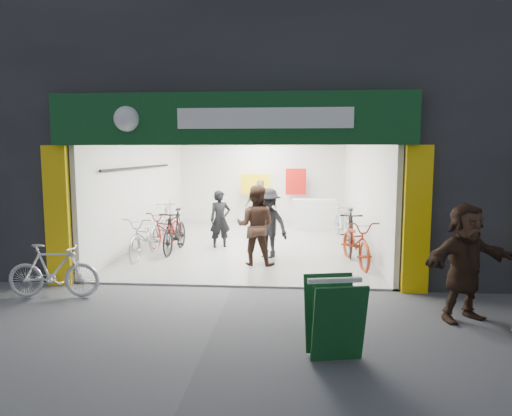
# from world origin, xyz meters

# --- Properties ---
(ground) EXTENTS (60.00, 60.00, 0.00)m
(ground) POSITION_xyz_m (0.00, 0.00, 0.00)
(ground) COLOR #56565B
(ground) RESTS_ON ground
(building) EXTENTS (17.00, 10.27, 8.00)m
(building) POSITION_xyz_m (0.91, 4.99, 4.31)
(building) COLOR #232326
(building) RESTS_ON ground
(bike_left_front) EXTENTS (0.74, 1.94, 1.01)m
(bike_left_front) POSITION_xyz_m (-2.35, 2.21, 0.50)
(bike_left_front) COLOR #A8A9AD
(bike_left_front) RESTS_ON ground
(bike_left_midfront) EXTENTS (0.59, 1.84, 1.09)m
(bike_left_midfront) POSITION_xyz_m (-1.80, 2.79, 0.55)
(bike_left_midfront) COLOR black
(bike_left_midfront) RESTS_ON ground
(bike_left_midback) EXTENTS (0.96, 1.89, 0.95)m
(bike_left_midback) POSITION_xyz_m (-2.26, 3.65, 0.47)
(bike_left_midback) COLOR #970E0D
(bike_left_midback) RESTS_ON ground
(bike_left_back) EXTENTS (0.74, 1.92, 1.13)m
(bike_left_back) POSITION_xyz_m (-2.50, 4.79, 0.56)
(bike_left_back) COLOR #AFAFB4
(bike_left_back) RESTS_ON ground
(bike_right_front) EXTENTS (0.72, 1.88, 1.10)m
(bike_right_front) POSITION_xyz_m (2.50, 2.92, 0.55)
(bike_right_front) COLOR black
(bike_right_front) RESTS_ON ground
(bike_right_mid) EXTENTS (0.97, 2.05, 1.03)m
(bike_right_mid) POSITION_xyz_m (2.50, 1.91, 0.52)
(bike_right_mid) COLOR maroon
(bike_right_mid) RESTS_ON ground
(bike_right_back) EXTENTS (0.70, 1.81, 1.06)m
(bike_right_back) POSITION_xyz_m (2.50, 4.85, 0.53)
(bike_right_back) COLOR #A9A9AD
(bike_right_back) RESTS_ON ground
(parked_bike) EXTENTS (1.59, 0.57, 0.93)m
(parked_bike) POSITION_xyz_m (-2.96, -0.83, 0.47)
(parked_bike) COLOR silver
(parked_bike) RESTS_ON ground
(customer_a) EXTENTS (0.65, 0.57, 1.51)m
(customer_a) POSITION_xyz_m (-0.76, 3.41, 0.76)
(customer_a) COLOR black
(customer_a) RESTS_ON ground
(customer_b) EXTENTS (0.94, 0.77, 1.77)m
(customer_b) POSITION_xyz_m (0.29, 1.68, 0.89)
(customer_b) COLOR #3B241A
(customer_b) RESTS_ON ground
(customer_c) EXTENTS (1.24, 1.08, 1.66)m
(customer_c) POSITION_xyz_m (0.52, 2.36, 0.83)
(customer_c) COLOR black
(customer_c) RESTS_ON ground
(customer_d) EXTENTS (1.05, 0.60, 1.68)m
(customer_d) POSITION_xyz_m (0.12, 5.70, 0.84)
(customer_d) COLOR #8F7E53
(customer_d) RESTS_ON ground
(pedestrian_far) EXTENTS (1.69, 1.14, 1.75)m
(pedestrian_far) POSITION_xyz_m (3.61, -1.35, 0.87)
(pedestrian_far) COLOR #362318
(pedestrian_far) RESTS_ON ground
(sandwich_board) EXTENTS (0.73, 0.75, 0.96)m
(sandwich_board) POSITION_xyz_m (1.60, -2.82, 0.53)
(sandwich_board) COLOR #10401B
(sandwich_board) RESTS_ON ground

